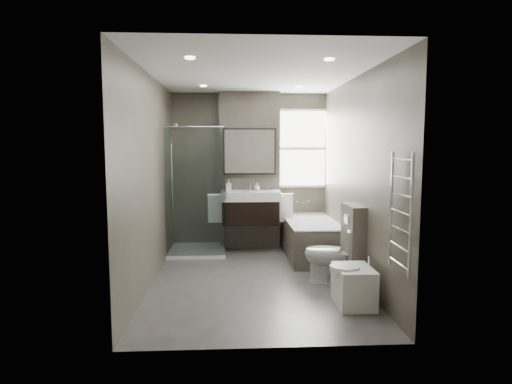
{
  "coord_description": "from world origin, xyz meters",
  "views": [
    {
      "loc": [
        -0.28,
        -5.38,
        1.73
      ],
      "look_at": [
        0.02,
        0.15,
        1.12
      ],
      "focal_mm": 30.0,
      "sensor_mm": 36.0,
      "label": 1
    }
  ],
  "objects": [
    {
      "name": "shower_enclosure",
      "position": [
        -0.75,
        1.35,
        0.49
      ],
      "size": [
        0.9,
        0.9,
        2.0
      ],
      "color": "white",
      "rests_on": "ground"
    },
    {
      "name": "vanity",
      "position": [
        0.0,
        1.43,
        0.74
      ],
      "size": [
        0.95,
        0.47,
        0.66
      ],
      "color": "black",
      "rests_on": "vanity_pier"
    },
    {
      "name": "vanity_pier",
      "position": [
        0.0,
        1.77,
        1.3
      ],
      "size": [
        1.0,
        0.25,
        2.6
      ],
      "primitive_type": "cube",
      "color": "#4E483E",
      "rests_on": "ground"
    },
    {
      "name": "room",
      "position": [
        0.0,
        0.0,
        1.3
      ],
      "size": [
        2.7,
        3.9,
        2.7
      ],
      "color": "#4D4946",
      "rests_on": "ground"
    },
    {
      "name": "towel_radiator",
      "position": [
        1.25,
        -1.6,
        1.12
      ],
      "size": [
        0.03,
        0.49,
        1.1
      ],
      "color": "silver",
      "rests_on": "room"
    },
    {
      "name": "soap_bottle_b",
      "position": [
        0.11,
        1.51,
        1.06
      ],
      "size": [
        0.1,
        0.1,
        0.12
      ],
      "primitive_type": "imported",
      "color": "white",
      "rests_on": "vanity"
    },
    {
      "name": "toilet",
      "position": [
        0.97,
        -0.2,
        0.36
      ],
      "size": [
        0.81,
        0.62,
        0.73
      ],
      "primitive_type": "imported",
      "rotation": [
        0.0,
        0.0,
        -1.91
      ],
      "color": "white",
      "rests_on": "ground"
    },
    {
      "name": "cistern_box",
      "position": [
        1.21,
        -0.25,
        0.5
      ],
      "size": [
        0.19,
        0.55,
        1.0
      ],
      "color": "#4E483E",
      "rests_on": "ground"
    },
    {
      "name": "towel_right",
      "position": [
        0.56,
        1.4,
        0.72
      ],
      "size": [
        0.24,
        0.06,
        0.44
      ],
      "primitive_type": "cube",
      "color": "white",
      "rests_on": "vanity_pier"
    },
    {
      "name": "mirror_cabinet",
      "position": [
        0.0,
        1.61,
        1.63
      ],
      "size": [
        0.86,
        0.08,
        0.76
      ],
      "color": "black",
      "rests_on": "vanity_pier"
    },
    {
      "name": "soap_bottle_a",
      "position": [
        -0.35,
        1.41,
        1.09
      ],
      "size": [
        0.08,
        0.08,
        0.19
      ],
      "primitive_type": "imported",
      "color": "white",
      "rests_on": "vanity"
    },
    {
      "name": "bidet",
      "position": [
        1.01,
        -0.97,
        0.22
      ],
      "size": [
        0.45,
        0.53,
        0.54
      ],
      "color": "white",
      "rests_on": "ground"
    },
    {
      "name": "bathtub",
      "position": [
        0.92,
        1.1,
        0.32
      ],
      "size": [
        0.75,
        1.6,
        0.57
      ],
      "color": "#4E483E",
      "rests_on": "ground"
    },
    {
      "name": "window",
      "position": [
        0.9,
        1.88,
        1.68
      ],
      "size": [
        0.98,
        0.06,
        1.33
      ],
      "color": "white",
      "rests_on": "room"
    },
    {
      "name": "towel_left",
      "position": [
        -0.56,
        1.4,
        0.72
      ],
      "size": [
        0.24,
        0.06,
        0.44
      ],
      "primitive_type": "cube",
      "color": "white",
      "rests_on": "vanity_pier"
    }
  ]
}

